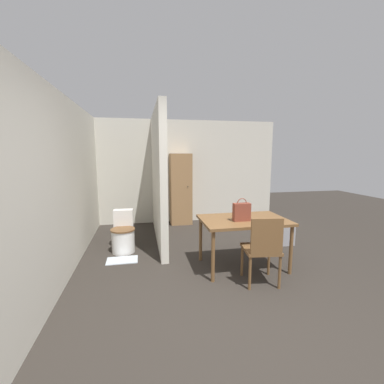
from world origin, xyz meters
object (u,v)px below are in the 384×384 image
(dining_table, at_px, (244,224))
(handbag, at_px, (242,212))
(wooden_chair, at_px, (263,247))
(toilet, at_px, (123,235))
(space_heater, at_px, (284,234))
(wooden_cabinet, at_px, (181,189))

(dining_table, height_order, handbag, handbag)
(wooden_chair, height_order, toilet, wooden_chair)
(toilet, bearing_deg, dining_table, -29.44)
(dining_table, relative_size, handbag, 3.82)
(space_heater, bearing_deg, wooden_chair, -130.47)
(wooden_chair, distance_m, handbag, 0.60)
(space_heater, bearing_deg, toilet, 174.43)
(wooden_chair, bearing_deg, space_heater, 57.31)
(dining_table, distance_m, toilet, 2.11)
(toilet, height_order, handbag, handbag)
(handbag, relative_size, space_heater, 0.81)
(handbag, height_order, wooden_cabinet, wooden_cabinet)
(wooden_chair, distance_m, space_heater, 1.72)
(toilet, relative_size, wooden_cabinet, 0.41)
(wooden_cabinet, height_order, space_heater, wooden_cabinet)
(wooden_cabinet, relative_size, space_heater, 4.17)
(wooden_chair, xyz_separation_m, space_heater, (1.10, 1.29, -0.30))
(toilet, bearing_deg, wooden_cabinet, 51.04)
(dining_table, height_order, toilet, dining_table)
(wooden_chair, height_order, handbag, handbag)
(toilet, bearing_deg, handbag, -32.79)
(wooden_cabinet, bearing_deg, dining_table, -78.27)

